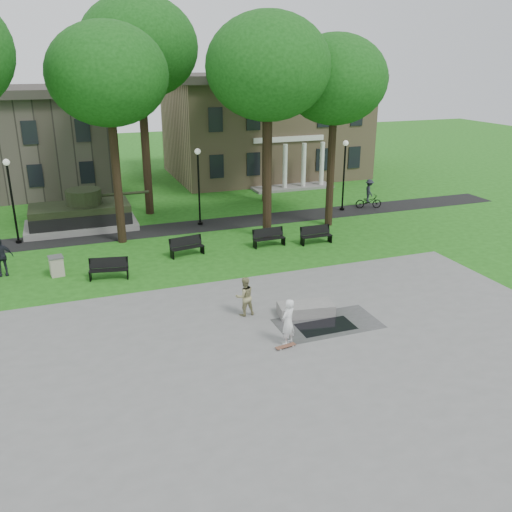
{
  "coord_description": "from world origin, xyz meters",
  "views": [
    {
      "loc": [
        -7.42,
        -19.4,
        9.69
      ],
      "look_at": [
        0.45,
        2.05,
        1.4
      ],
      "focal_mm": 38.0,
      "sensor_mm": 36.0,
      "label": 1
    }
  ],
  "objects": [
    {
      "name": "park_bench_0",
      "position": [
        -5.77,
        5.16,
        0.52
      ],
      "size": [
        1.85,
        0.86,
        1.0
      ],
      "rotation": [
        0.0,
        0.0,
        -0.19
      ],
      "color": "black",
      "rests_on": "ground"
    },
    {
      "name": "park_bench_2",
      "position": [
        3.01,
        6.98,
        0.52
      ],
      "size": [
        1.81,
        0.57,
        1.0
      ],
      "rotation": [
        0.0,
        0.0,
        0.03
      ],
      "color": "black",
      "rests_on": "ground"
    },
    {
      "name": "tree_1",
      "position": [
        -4.5,
        10.5,
        8.95
      ],
      "size": [
        6.2,
        6.2,
        11.63
      ],
      "color": "black",
      "rests_on": "ground"
    },
    {
      "name": "skateboarder",
      "position": [
        -0.38,
        -3.52,
        0.9
      ],
      "size": [
        0.76,
        0.69,
        1.75
      ],
      "primitive_type": "imported",
      "rotation": [
        0.0,
        0.0,
        3.69
      ],
      "color": "white",
      "rests_on": "plaza"
    },
    {
      "name": "pedestrian_walker",
      "position": [
        -10.48,
        7.31,
        0.94
      ],
      "size": [
        1.12,
        0.53,
        1.87
      ],
      "primitive_type": "imported",
      "rotation": [
        0.0,
        0.0,
        0.06
      ],
      "color": "#20222A",
      "rests_on": "ground"
    },
    {
      "name": "lamp_left",
      "position": [
        -10.0,
        12.3,
        2.79
      ],
      "size": [
        0.36,
        0.36,
        4.73
      ],
      "color": "black",
      "rests_on": "ground"
    },
    {
      "name": "tree_2",
      "position": [
        3.5,
        8.5,
        9.32
      ],
      "size": [
        6.6,
        6.6,
        12.16
      ],
      "color": "black",
      "rests_on": "ground"
    },
    {
      "name": "trash_bin",
      "position": [
        -8.05,
        6.4,
        0.49
      ],
      "size": [
        0.74,
        0.74,
        0.96
      ],
      "rotation": [
        0.0,
        0.0,
        0.13
      ],
      "color": "#BDB09C",
      "rests_on": "ground"
    },
    {
      "name": "cyclist",
      "position": [
        12.47,
        12.16,
        0.83
      ],
      "size": [
        1.9,
        1.13,
        2.02
      ],
      "rotation": [
        0.0,
        0.0,
        1.29
      ],
      "color": "black",
      "rests_on": "ground"
    },
    {
      "name": "park_bench_1",
      "position": [
        -1.58,
        7.05,
        0.52
      ],
      "size": [
        1.85,
        0.81,
        1.0
      ],
      "rotation": [
        0.0,
        0.0,
        0.16
      ],
      "color": "black",
      "rests_on": "ground"
    },
    {
      "name": "lamp_right",
      "position": [
        10.5,
        12.3,
        2.79
      ],
      "size": [
        0.36,
        0.36,
        4.73
      ],
      "color": "black",
      "rests_on": "ground"
    },
    {
      "name": "tank_monument",
      "position": [
        -6.46,
        14.0,
        0.86
      ],
      "size": [
        7.45,
        3.4,
        2.4
      ],
      "color": "gray",
      "rests_on": "ground"
    },
    {
      "name": "building_right",
      "position": [
        10.0,
        26.0,
        4.34
      ],
      "size": [
        17.0,
        12.0,
        8.6
      ],
      "color": "#9E8460",
      "rests_on": "ground"
    },
    {
      "name": "lamp_mid",
      "position": [
        0.5,
        12.3,
        2.79
      ],
      "size": [
        0.36,
        0.36,
        4.73
      ],
      "color": "black",
      "rests_on": "ground"
    },
    {
      "name": "tree_3",
      "position": [
        8.0,
        9.5,
        8.6
      ],
      "size": [
        6.0,
        6.0,
        11.19
      ],
      "color": "black",
      "rests_on": "ground"
    },
    {
      "name": "skateboard",
      "position": [
        -0.55,
        -3.76,
        0.06
      ],
      "size": [
        0.8,
        0.32,
        0.07
      ],
      "primitive_type": "cube",
      "rotation": [
        0.0,
        0.0,
        0.16
      ],
      "color": "brown",
      "rests_on": "plaza"
    },
    {
      "name": "ground",
      "position": [
        0.0,
        0.0,
        0.0
      ],
      "size": [
        120.0,
        120.0,
        0.0
      ],
      "primitive_type": "plane",
      "color": "#1E5915",
      "rests_on": "ground"
    },
    {
      "name": "puddle",
      "position": [
        1.54,
        -2.79,
        0.02
      ],
      "size": [
        2.2,
        1.2,
        0.0
      ],
      "primitive_type": "cube",
      "color": "black",
      "rests_on": "plaza"
    },
    {
      "name": "plaza",
      "position": [
        0.0,
        -5.0,
        0.01
      ],
      "size": [
        22.0,
        16.0,
        0.02
      ],
      "primitive_type": "cube",
      "color": "gray",
      "rests_on": "ground"
    },
    {
      "name": "footpath",
      "position": [
        0.0,
        12.0,
        0.01
      ],
      "size": [
        44.0,
        2.6,
        0.01
      ],
      "primitive_type": "cube",
      "color": "black",
      "rests_on": "ground"
    },
    {
      "name": "friend_watching",
      "position": [
        -1.05,
        -0.74,
        0.83
      ],
      "size": [
        0.82,
        0.65,
        1.62
      ],
      "primitive_type": "imported",
      "rotation": [
        0.0,
        0.0,
        3.19
      ],
      "color": "#928E5E",
      "rests_on": "plaza"
    },
    {
      "name": "building_left",
      "position": [
        -11.0,
        26.5,
        3.6
      ],
      "size": [
        15.0,
        10.0,
        7.2
      ],
      "primitive_type": "cube",
      "color": "#4C443D",
      "rests_on": "ground"
    },
    {
      "name": "tree_4",
      "position": [
        -2.0,
        16.0,
        10.39
      ],
      "size": [
        7.2,
        7.2,
        13.5
      ],
      "color": "black",
      "rests_on": "ground"
    },
    {
      "name": "park_bench_3",
      "position": [
        5.65,
        6.51,
        0.52
      ],
      "size": [
        1.8,
        0.53,
        1.0
      ],
      "rotation": [
        0.0,
        0.0,
        -0.0
      ],
      "color": "black",
      "rests_on": "ground"
    },
    {
      "name": "tree_5",
      "position": [
        6.5,
        16.5,
        9.67
      ],
      "size": [
        6.4,
        6.4,
        12.44
      ],
      "color": "black",
      "rests_on": "ground"
    },
    {
      "name": "concrete_block",
      "position": [
        1.28,
        -1.52,
        0.24
      ],
      "size": [
        2.33,
        1.34,
        0.45
      ],
      "primitive_type": "cube",
      "rotation": [
        0.0,
        0.0,
        -0.16
      ],
      "color": "gray",
      "rests_on": "plaza"
    }
  ]
}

